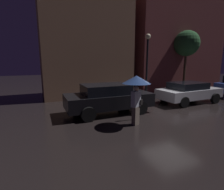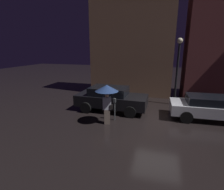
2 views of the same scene
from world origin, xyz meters
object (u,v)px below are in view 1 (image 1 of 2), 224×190
(parked_car_silver, at_px, (189,92))
(street_lamp_near, at_px, (147,57))
(pedestrian_with_umbrella, at_px, (136,85))
(parking_meter, at_px, (134,103))
(parked_car_black, at_px, (108,98))

(parked_car_silver, distance_m, street_lamp_near, 3.59)
(pedestrian_with_umbrella, bearing_deg, street_lamp_near, 28.94)
(street_lamp_near, bearing_deg, parking_meter, -130.78)
(parked_car_silver, distance_m, pedestrian_with_umbrella, 5.74)
(pedestrian_with_umbrella, xyz_separation_m, street_lamp_near, (3.54, 4.37, 1.21))
(parked_car_silver, distance_m, parking_meter, 5.22)
(parked_car_silver, relative_size, pedestrian_with_umbrella, 2.07)
(parked_car_black, relative_size, street_lamp_near, 0.99)
(parking_meter, bearing_deg, parked_car_black, 113.45)
(parked_car_silver, bearing_deg, pedestrian_with_umbrella, -160.18)
(parked_car_black, bearing_deg, parking_meter, -65.40)
(parked_car_black, distance_m, parked_car_silver, 5.64)
(parking_meter, height_order, street_lamp_near, street_lamp_near)
(street_lamp_near, bearing_deg, parked_car_black, -149.58)
(parked_car_silver, height_order, parking_meter, parked_car_silver)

